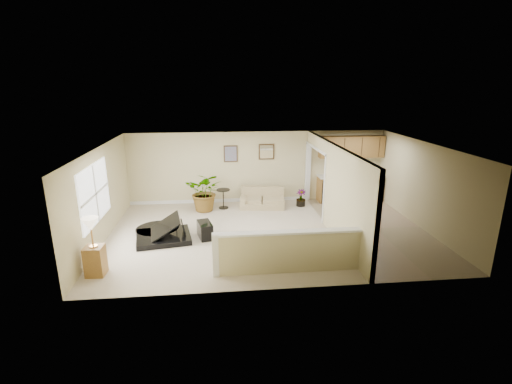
{
  "coord_description": "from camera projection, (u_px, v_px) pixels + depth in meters",
  "views": [
    {
      "loc": [
        -1.38,
        -9.72,
        4.11
      ],
      "look_at": [
        -0.33,
        0.4,
        1.11
      ],
      "focal_mm": 26.0,
      "sensor_mm": 36.0,
      "label": 1
    }
  ],
  "objects": [
    {
      "name": "accent_table",
      "position": [
        223.0,
        196.0,
        12.53
      ],
      "size": [
        0.46,
        0.46,
        0.66
      ],
      "color": "black",
      "rests_on": "floor"
    },
    {
      "name": "loveseat",
      "position": [
        262.0,
        197.0,
        12.74
      ],
      "size": [
        1.6,
        1.04,
        0.85
      ],
      "rotation": [
        0.0,
        0.0,
        -0.13
      ],
      "color": "tan",
      "rests_on": "floor"
    },
    {
      "name": "palm_plant",
      "position": [
        206.0,
        192.0,
        12.23
      ],
      "size": [
        1.4,
        1.28,
        1.33
      ],
      "color": "black",
      "rests_on": "floor"
    },
    {
      "name": "back_wall",
      "position": [
        258.0,
        167.0,
        13.08
      ],
      "size": [
        9.0,
        0.04,
        2.5
      ],
      "primitive_type": "cube",
      "color": "tan",
      "rests_on": "floor"
    },
    {
      "name": "interior_partition",
      "position": [
        330.0,
        188.0,
        10.65
      ],
      "size": [
        0.18,
        5.99,
        2.5
      ],
      "color": "tan",
      "rests_on": "floor"
    },
    {
      "name": "floor",
      "position": [
        269.0,
        233.0,
        10.57
      ],
      "size": [
        9.0,
        9.0,
        0.0
      ],
      "primitive_type": "plane",
      "color": "#B3A38B",
      "rests_on": "ground"
    },
    {
      "name": "kitchen_cabinets",
      "position": [
        347.0,
        177.0,
        13.25
      ],
      "size": [
        2.36,
        0.65,
        2.33
      ],
      "color": "olive",
      "rests_on": "floor"
    },
    {
      "name": "piano_bench",
      "position": [
        205.0,
        230.0,
        10.19
      ],
      "size": [
        0.48,
        0.72,
        0.44
      ],
      "primitive_type": "cube",
      "rotation": [
        0.0,
        0.0,
        0.24
      ],
      "color": "black",
      "rests_on": "floor"
    },
    {
      "name": "kitchen_vinyl",
      "position": [
        375.0,
        228.0,
        10.88
      ],
      "size": [
        2.7,
        6.0,
        0.01
      ],
      "primitive_type": "cube",
      "color": "gray",
      "rests_on": "floor"
    },
    {
      "name": "ceiling",
      "position": [
        270.0,
        146.0,
        9.86
      ],
      "size": [
        9.0,
        6.0,
        0.04
      ],
      "primitive_type": "cube",
      "color": "silver",
      "rests_on": "back_wall"
    },
    {
      "name": "pony_half_wall",
      "position": [
        287.0,
        251.0,
        8.24
      ],
      "size": [
        3.42,
        0.22,
        1.0
      ],
      "color": "tan",
      "rests_on": "floor"
    },
    {
      "name": "front_wall",
      "position": [
        290.0,
        233.0,
        7.36
      ],
      "size": [
        9.0,
        0.04,
        2.5
      ],
      "primitive_type": "cube",
      "color": "tan",
      "rests_on": "floor"
    },
    {
      "name": "wall_mirror",
      "position": [
        266.0,
        152.0,
        12.93
      ],
      "size": [
        0.55,
        0.04,
        0.55
      ],
      "color": "#3C2915",
      "rests_on": "back_wall"
    },
    {
      "name": "small_plant",
      "position": [
        301.0,
        199.0,
        12.81
      ],
      "size": [
        0.44,
        0.44,
        0.59
      ],
      "color": "black",
      "rests_on": "floor"
    },
    {
      "name": "left_wall",
      "position": [
        101.0,
        196.0,
        9.78
      ],
      "size": [
        0.04,
        6.0,
        2.5
      ],
      "primitive_type": "cube",
      "color": "tan",
      "rests_on": "floor"
    },
    {
      "name": "wall_art_left",
      "position": [
        231.0,
        154.0,
        12.82
      ],
      "size": [
        0.48,
        0.04,
        0.58
      ],
      "color": "#3C2915",
      "rests_on": "back_wall"
    },
    {
      "name": "left_window",
      "position": [
        94.0,
        194.0,
        9.24
      ],
      "size": [
        0.05,
        2.15,
        1.45
      ],
      "primitive_type": "cube",
      "color": "white",
      "rests_on": "left_wall"
    },
    {
      "name": "right_wall",
      "position": [
        424.0,
        186.0,
        10.66
      ],
      "size": [
        0.04,
        6.0,
        2.5
      ],
      "primitive_type": "cube",
      "color": "tan",
      "rests_on": "floor"
    },
    {
      "name": "piano",
      "position": [
        162.0,
        219.0,
        10.08
      ],
      "size": [
        1.83,
        1.86,
        1.34
      ],
      "rotation": [
        0.0,
        0.0,
        0.17
      ],
      "color": "black",
      "rests_on": "floor"
    },
    {
      "name": "lamp_stand",
      "position": [
        94.0,
        251.0,
        8.11
      ],
      "size": [
        0.41,
        0.41,
        1.35
      ],
      "color": "olive",
      "rests_on": "floor"
    }
  ]
}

